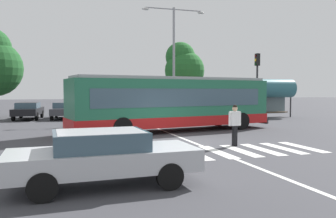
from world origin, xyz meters
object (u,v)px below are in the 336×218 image
(parked_car_blue, at_px, (130,108))
(parked_car_silver, at_px, (158,108))
(parked_car_teal, at_px, (96,109))
(twin_arm_street_lamp, at_px, (174,50))
(parked_car_charcoal, at_px, (65,109))
(city_transit_bus, at_px, (173,103))
(traffic_light_far_corner, at_px, (257,76))
(background_tree_right, at_px, (183,67))
(parked_car_black, at_px, (28,110))
(bus_stop_shelter, at_px, (271,89))
(foreground_sedan, at_px, (103,155))
(pedestrian_crossing_street, at_px, (235,123))
(parked_car_red, at_px, (185,107))

(parked_car_blue, xyz_separation_m, parked_car_silver, (2.51, 0.03, 0.00))
(parked_car_teal, bearing_deg, twin_arm_street_lamp, -21.78)
(parked_car_charcoal, bearing_deg, city_transit_bus, -61.64)
(traffic_light_far_corner, xyz_separation_m, background_tree_right, (-1.59, 11.76, 1.44))
(twin_arm_street_lamp, bearing_deg, parked_car_black, 167.39)
(parked_car_blue, distance_m, bus_stop_shelter, 12.09)
(city_transit_bus, bearing_deg, bus_stop_shelter, 31.89)
(parked_car_charcoal, relative_size, bus_stop_shelter, 1.13)
(parked_car_blue, distance_m, background_tree_right, 9.48)
(city_transit_bus, bearing_deg, twin_arm_street_lamp, 71.54)
(parked_car_silver, relative_size, background_tree_right, 0.63)
(parked_car_teal, bearing_deg, foreground_sedan, -95.27)
(pedestrian_crossing_street, xyz_separation_m, background_tree_right, (5.53, 21.58, 3.84))
(parked_car_black, bearing_deg, twin_arm_street_lamp, -12.61)
(city_transit_bus, relative_size, parked_car_charcoal, 2.59)
(pedestrian_crossing_street, height_order, twin_arm_street_lamp, twin_arm_street_lamp)
(parked_car_silver, bearing_deg, city_transit_bus, -101.13)
(pedestrian_crossing_street, xyz_separation_m, parked_car_silver, (1.29, 16.31, -0.20))
(parked_car_blue, bearing_deg, traffic_light_far_corner, -37.85)
(pedestrian_crossing_street, relative_size, twin_arm_street_lamp, 0.19)
(parked_car_teal, distance_m, parked_car_silver, 5.32)
(foreground_sedan, bearing_deg, parked_car_red, 64.97)
(parked_car_charcoal, height_order, bus_stop_shelter, bus_stop_shelter)
(parked_car_blue, distance_m, parked_car_red, 5.33)
(parked_car_charcoal, bearing_deg, foreground_sedan, -88.35)
(traffic_light_far_corner, bearing_deg, city_transit_bus, -152.84)
(parked_car_black, relative_size, parked_car_blue, 0.99)
(foreground_sedan, relative_size, parked_car_blue, 0.97)
(parked_car_red, xyz_separation_m, twin_arm_street_lamp, (-2.00, -2.71, 4.87))
(parked_car_black, height_order, parked_car_blue, same)
(parked_car_red, bearing_deg, foreground_sedan, -115.03)
(city_transit_bus, height_order, pedestrian_crossing_street, city_transit_bus)
(parked_car_silver, height_order, twin_arm_street_lamp, twin_arm_street_lamp)
(foreground_sedan, bearing_deg, parked_car_silver, 70.76)
(city_transit_bus, relative_size, background_tree_right, 1.64)
(pedestrian_crossing_street, height_order, background_tree_right, background_tree_right)
(parked_car_blue, bearing_deg, background_tree_right, 38.07)
(traffic_light_far_corner, distance_m, bus_stop_shelter, 4.22)
(background_tree_right, bearing_deg, parked_car_silver, -128.89)
(city_transit_bus, xyz_separation_m, twin_arm_street_lamp, (2.85, 8.53, 4.05))
(parked_car_charcoal, relative_size, parked_car_teal, 1.02)
(parked_car_teal, xyz_separation_m, parked_car_silver, (5.31, -0.40, 0.00))
(parked_car_red, bearing_deg, background_tree_right, 72.19)
(city_transit_bus, distance_m, pedestrian_crossing_street, 5.84)
(parked_car_blue, bearing_deg, city_transit_bus, -87.67)
(parked_car_blue, bearing_deg, parked_car_black, 176.08)
(parked_car_black, distance_m, bus_stop_shelter, 20.07)
(parked_car_blue, height_order, parked_car_silver, same)
(parked_car_silver, bearing_deg, bus_stop_shelter, -22.85)
(city_transit_bus, height_order, parked_car_blue, city_transit_bus)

